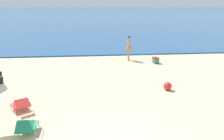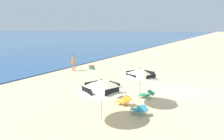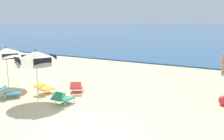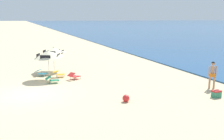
% 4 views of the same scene
% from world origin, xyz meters
% --- Properties ---
extents(ground_plane, '(800.00, 800.00, 0.00)m').
position_xyz_m(ground_plane, '(0.00, 0.00, 0.00)').
color(ground_plane, '#D1BA8E').
extents(beach_umbrella_striped_main, '(2.84, 2.85, 2.17)m').
position_xyz_m(beach_umbrella_striped_main, '(-3.74, 1.60, 1.83)').
color(beach_umbrella_striped_main, silver).
rests_on(beach_umbrella_striped_main, ground).
extents(beach_umbrella_striped_second, '(2.77, 2.75, 2.12)m').
position_xyz_m(beach_umbrella_striped_second, '(-6.65, 2.33, 1.74)').
color(beach_umbrella_striped_second, silver).
rests_on(beach_umbrella_striped_second, ground).
extents(lounge_chair_under_umbrella, '(0.59, 0.90, 0.52)m').
position_xyz_m(lounge_chair_under_umbrella, '(-2.40, 1.65, 0.27)').
color(lounge_chair_under_umbrella, '#1E7F56').
rests_on(lounge_chair_under_umbrella, ground).
extents(lounge_chair_beside_umbrella, '(0.92, 1.02, 0.52)m').
position_xyz_m(lounge_chair_beside_umbrella, '(-5.01, 1.13, 0.27)').
color(lounge_chair_beside_umbrella, teal).
rests_on(lounge_chair_beside_umbrella, ground).
extents(lounge_chair_facing_sea, '(0.92, 1.03, 0.52)m').
position_xyz_m(lounge_chair_facing_sea, '(-3.03, 3.28, 0.27)').
color(lounge_chair_facing_sea, red).
rests_on(lounge_chair_facing_sea, ground).
extents(lounge_chair_spare_folded, '(0.70, 0.94, 0.49)m').
position_xyz_m(lounge_chair_spare_folded, '(-4.17, 2.37, 0.28)').
color(lounge_chair_spare_folded, gold).
rests_on(lounge_chair_spare_folded, ground).
extents(person_standing_near_shore, '(0.42, 0.50, 1.72)m').
position_xyz_m(person_standing_near_shore, '(2.36, 10.97, 1.00)').
color(person_standing_near_shore, tan).
rests_on(person_standing_near_shore, ground).
extents(cooler_box, '(0.40, 0.53, 0.43)m').
position_xyz_m(cooler_box, '(4.03, 9.92, 0.20)').
color(cooler_box, '#2D7F5B').
rests_on(cooler_box, ground).
extents(beach_ball, '(0.38, 0.38, 0.38)m').
position_xyz_m(beach_ball, '(3.10, 4.83, 0.19)').
color(beach_ball, red).
rests_on(beach_ball, ground).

